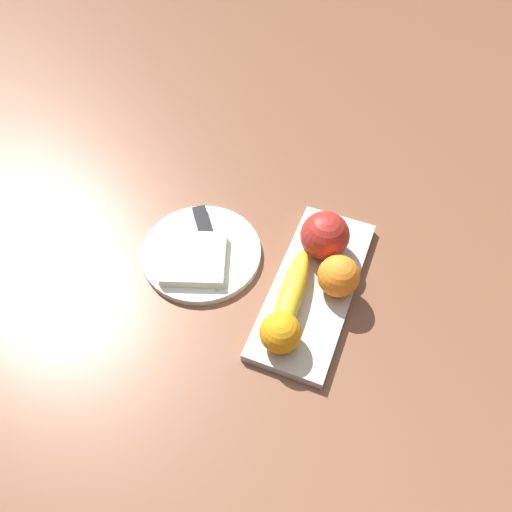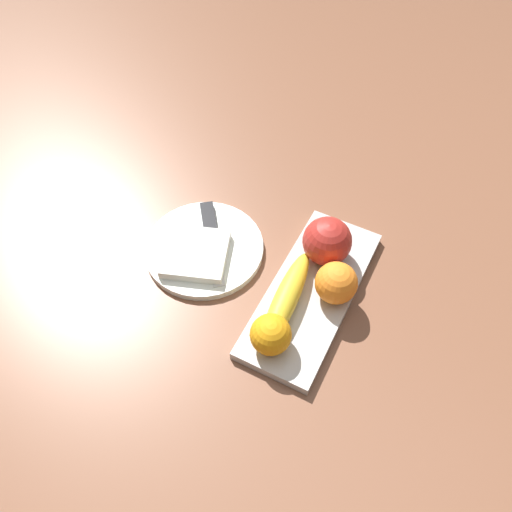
# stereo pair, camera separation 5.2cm
# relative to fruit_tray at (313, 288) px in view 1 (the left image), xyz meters

# --- Properties ---
(ground_plane) EXTENTS (2.40, 2.40, 0.00)m
(ground_plane) POSITION_rel_fruit_tray_xyz_m (0.05, -0.01, -0.01)
(ground_plane) COLOR brown
(fruit_tray) EXTENTS (0.32, 0.13, 0.02)m
(fruit_tray) POSITION_rel_fruit_tray_xyz_m (0.00, 0.00, 0.00)
(fruit_tray) COLOR #BCBAB7
(fruit_tray) RESTS_ON ground_plane
(apple) EXTENTS (0.08, 0.08, 0.08)m
(apple) POSITION_rel_fruit_tray_xyz_m (-0.07, -0.01, 0.05)
(apple) COLOR #AA2822
(apple) RESTS_ON fruit_tray
(banana) EXTENTS (0.19, 0.05, 0.04)m
(banana) POSITION_rel_fruit_tray_xyz_m (0.05, -0.03, 0.03)
(banana) COLOR yellow
(banana) RESTS_ON fruit_tray
(orange_near_apple) EXTENTS (0.07, 0.07, 0.07)m
(orange_near_apple) POSITION_rel_fruit_tray_xyz_m (-0.01, 0.04, 0.04)
(orange_near_apple) COLOR orange
(orange_near_apple) RESTS_ON fruit_tray
(orange_near_banana) EXTENTS (0.06, 0.06, 0.06)m
(orange_near_banana) POSITION_rel_fruit_tray_xyz_m (0.12, -0.02, 0.04)
(orange_near_banana) COLOR orange
(orange_near_banana) RESTS_ON fruit_tray
(dinner_plate) EXTENTS (0.21, 0.21, 0.01)m
(dinner_plate) POSITION_rel_fruit_tray_xyz_m (0.00, -0.20, -0.00)
(dinner_plate) COLOR white
(dinner_plate) RESTS_ON ground_plane
(folded_napkin) EXTENTS (0.14, 0.14, 0.02)m
(folded_napkin) POSITION_rel_fruit_tray_xyz_m (0.03, -0.20, 0.01)
(folded_napkin) COLOR white
(folded_napkin) RESTS_ON dinner_plate
(knife) EXTENTS (0.16, 0.13, 0.01)m
(knife) POSITION_rel_fruit_tray_xyz_m (-0.03, -0.21, 0.01)
(knife) COLOR silver
(knife) RESTS_ON dinner_plate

